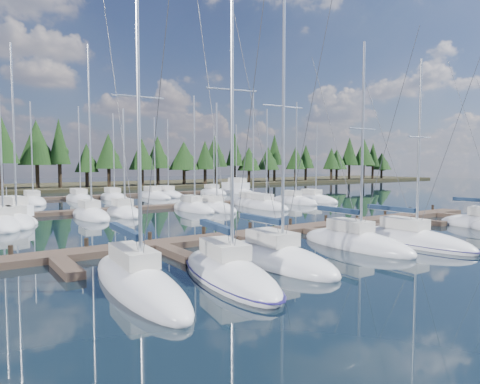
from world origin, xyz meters
TOP-DOWN VIEW (x-y plane):
  - ground at (0.00, 30.00)m, footprint 260.00×260.00m
  - far_shore at (0.00, 90.00)m, footprint 220.00×30.00m
  - main_dock at (0.00, 17.36)m, footprint 44.00×6.13m
  - back_docks at (0.00, 49.58)m, footprint 50.00×21.80m
  - front_sailboat_0 at (-16.13, 10.34)m, footprint 3.03×10.57m
  - front_sailboat_1 at (-12.13, 9.39)m, footprint 4.27×9.69m
  - front_sailboat_2 at (-8.34, 10.49)m, footprint 2.96×8.74m
  - front_sailboat_3 at (-1.35, 11.21)m, footprint 2.73×8.66m
  - front_sailboat_4 at (2.38, 9.80)m, footprint 2.75×9.34m
  - back_sailboat_rows at (-0.10, 45.79)m, footprint 41.96×33.00m
  - motor_yacht_left at (-18.04, 36.83)m, footprint 5.10×8.13m
  - motor_yacht_right at (19.78, 56.69)m, footprint 4.44×9.38m
  - tree_line at (-4.52, 80.21)m, footprint 184.78×11.60m

SIDE VIEW (x-z plane):
  - ground at x=0.00m, z-range 0.00..0.00m
  - back_docks at x=0.00m, z-range 0.00..0.40m
  - main_dock at x=0.00m, z-range -0.25..0.65m
  - back_sailboat_rows at x=-0.10m, z-range -8.45..8.98m
  - front_sailboat_4 at x=2.38m, z-range -6.09..6.65m
  - front_sailboat_3 at x=-1.35m, z-range -6.49..7.06m
  - front_sailboat_2 at x=-8.34m, z-range -7.19..7.78m
  - front_sailboat_0 at x=-16.13m, z-range -7.00..7.58m
  - front_sailboat_1 at x=-12.13m, z-range -7.48..8.07m
  - far_shore at x=0.00m, z-range 0.00..0.60m
  - motor_yacht_left at x=-18.04m, z-range -1.49..2.36m
  - motor_yacht_right at x=19.78m, z-range -1.76..2.75m
  - tree_line at x=-4.52m, z-range 0.67..14.51m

